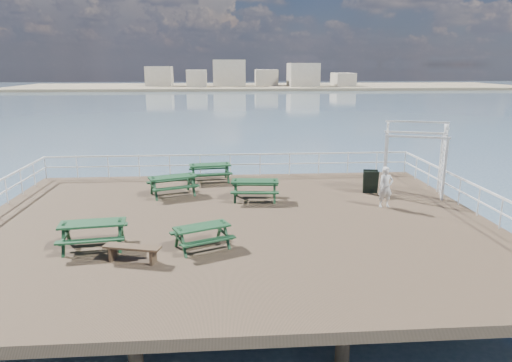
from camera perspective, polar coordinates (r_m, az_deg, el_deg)
The scene contains 12 objects.
ground at distance 16.10m, azimuth -2.75°, elevation -5.57°, with size 18.00×14.00×0.30m, color brown.
sea_backdrop at distance 149.87m, azimuth 0.75°, elevation 12.11°, with size 300.00×300.00×9.20m.
railing at distance 18.26m, azimuth -3.23°, elevation 0.20°, with size 17.77×13.76×1.10m.
picnic_table_a at distance 19.38m, azimuth -10.42°, elevation -0.05°, with size 2.31×2.09×0.93m.
picnic_table_b at distance 21.48m, azimuth -5.75°, elevation 1.53°, with size 2.08×1.76×0.92m.
picnic_table_c at distance 18.41m, azimuth -0.12°, elevation -0.58°, with size 2.02×1.69×0.92m.
picnic_table_d at distance 14.43m, azimuth -19.71°, elevation -5.71°, with size 2.06×1.74×0.92m.
picnic_table_e at distance 13.72m, azimuth -6.77°, elevation -6.34°, with size 2.02×1.85×0.79m.
flat_bench_near at distance 13.23m, azimuth -15.20°, elevation -8.32°, with size 1.65×0.78×0.46m.
trellis_arbor at distance 20.15m, azimuth 19.12°, elevation 2.23°, with size 2.78×2.04×3.09m.
sandwich_board at distance 19.98m, azimuth 14.13°, elevation -0.11°, with size 0.68×0.56×1.01m.
person at distance 18.11m, azimuth 15.90°, elevation -0.74°, with size 0.58×0.38×1.58m, color silver.
Camera 1 is at (-0.34, -15.14, 5.33)m, focal length 32.00 mm.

